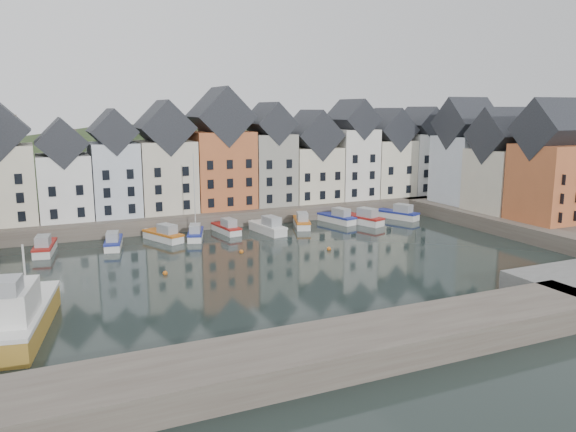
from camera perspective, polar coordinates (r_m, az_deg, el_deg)
ground at (r=60.33m, az=1.41°, el=-5.14°), size 260.00×260.00×0.00m
far_quay at (r=87.41m, az=-7.13°, el=0.49°), size 90.00×16.00×2.00m
right_quay at (r=84.63m, az=23.67°, el=-0.70°), size 14.00×54.00×2.00m
near_wall at (r=37.28m, az=2.23°, el=-13.97°), size 50.00×6.00×2.00m
hillside at (r=116.40m, az=-10.73°, el=-6.60°), size 153.60×70.40×64.00m
far_terrace at (r=85.46m, az=-4.79°, el=5.64°), size 72.37×8.16×17.78m
right_terrace at (r=86.25m, az=21.13°, el=5.02°), size 8.30×24.25×16.36m
mooring_buoys at (r=63.52m, az=-3.95°, el=-4.20°), size 20.50×5.50×0.50m
boat_a at (r=71.31m, az=-23.49°, el=-2.93°), size 3.00×6.71×2.49m
boat_b at (r=71.24m, az=-17.32°, el=-2.57°), size 2.99×6.25×2.30m
boat_c at (r=73.32m, az=-12.49°, el=-1.91°), size 4.39×6.68×2.46m
boat_d at (r=73.61m, az=-9.38°, el=-1.75°), size 3.58×6.15×11.22m
boat_e at (r=76.48m, az=-6.25°, el=-1.23°), size 2.64×6.19×2.30m
boat_f at (r=75.97m, az=-2.01°, el=-1.17°), size 3.18×7.17×2.66m
boat_g at (r=79.96m, az=1.41°, el=-0.60°), size 3.98×6.62×2.43m
boat_h at (r=83.16m, az=5.05°, el=-0.18°), size 3.56×6.80×2.50m
boat_i at (r=82.65m, az=7.61°, el=-0.26°), size 4.28×7.31×2.68m
boat_j at (r=87.45m, az=11.17°, el=0.22°), size 4.57×6.96×2.57m
large_vessel at (r=46.46m, az=-25.59°, el=-9.18°), size 5.89×13.27×6.68m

